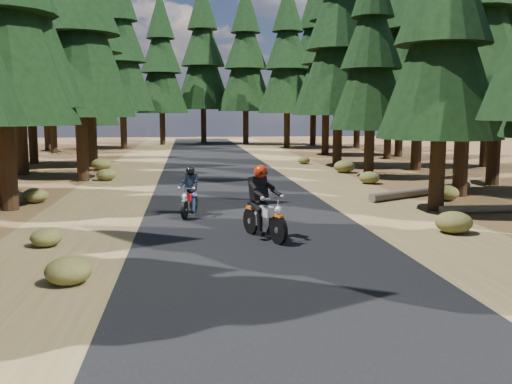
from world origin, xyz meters
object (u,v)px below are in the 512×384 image
Objects in this scene: log_near at (423,191)px; log_far at (508,208)px; rider_lead at (264,215)px; rider_follow at (189,200)px.

log_far is (1.16, -3.72, -0.04)m from log_near.
log_far is at bearing 176.72° from rider_lead.
log_near is 1.27× the size of log_far.
rider_follow is at bearing -84.77° from rider_lead.
log_near is at bearing 106.92° from log_far.
rider_follow is (-9.77, 0.51, 0.37)m from log_far.
log_far is at bearing -167.44° from rider_follow.
rider_follow is (-1.78, 3.35, -0.11)m from rider_lead.
rider_lead is (-6.83, -6.56, 0.44)m from log_near.
rider_lead is at bearing -160.83° from log_far.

